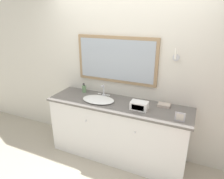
{
  "coord_description": "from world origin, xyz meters",
  "views": [
    {
      "loc": [
        1.0,
        -2.13,
        2.14
      ],
      "look_at": [
        -0.09,
        0.32,
        1.12
      ],
      "focal_mm": 32.0,
      "sensor_mm": 36.0,
      "label": 1
    }
  ],
  "objects": [
    {
      "name": "picture_frame",
      "position": [
        0.88,
        0.14,
        0.98
      ],
      "size": [
        0.12,
        0.01,
        0.12
      ],
      "color": "#B2B2B7",
      "rests_on": "vanity_counter"
    },
    {
      "name": "soap_bottle",
      "position": [
        -0.68,
        0.5,
        0.98
      ],
      "size": [
        0.06,
        0.06,
        0.15
      ],
      "color": "#709966",
      "rests_on": "vanity_counter"
    },
    {
      "name": "wall_back",
      "position": [
        -0.0,
        0.65,
        1.28
      ],
      "size": [
        8.0,
        0.18,
        2.55
      ],
      "color": "silver",
      "rests_on": "ground_plane"
    },
    {
      "name": "ground_plane",
      "position": [
        0.0,
        0.0,
        0.0
      ],
      "size": [
        14.0,
        14.0,
        0.0
      ],
      "primitive_type": "plane",
      "color": "#B2A893"
    },
    {
      "name": "appliance_box",
      "position": [
        0.34,
        0.26,
        0.97
      ],
      "size": [
        0.23,
        0.15,
        0.11
      ],
      "color": "white",
      "rests_on": "vanity_counter"
    },
    {
      "name": "sink_basin",
      "position": [
        -0.3,
        0.29,
        0.94
      ],
      "size": [
        0.5,
        0.38,
        0.2
      ],
      "color": "white",
      "rests_on": "vanity_counter"
    },
    {
      "name": "vanity_counter",
      "position": [
        0.0,
        0.32,
        0.46
      ],
      "size": [
        2.12,
        0.61,
        0.92
      ],
      "color": "white",
      "rests_on": "ground_plane"
    },
    {
      "name": "hand_towel_near_sink",
      "position": [
        0.64,
        0.48,
        0.94
      ],
      "size": [
        0.17,
        0.13,
        0.04
      ],
      "color": "#B7A899",
      "rests_on": "vanity_counter"
    }
  ]
}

